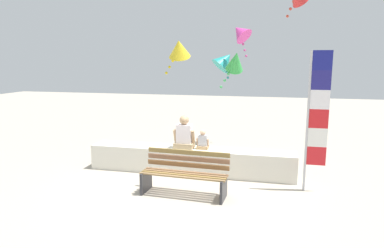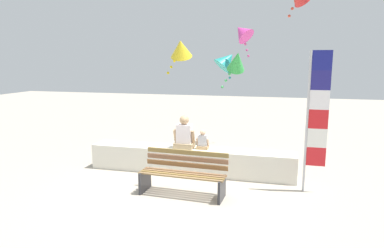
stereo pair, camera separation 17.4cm
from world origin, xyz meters
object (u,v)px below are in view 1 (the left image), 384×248
kite_yellow (179,49)px  flag_banner (315,114)px  kite_teal (225,60)px  kite_magenta (240,32)px  park_bench (185,174)px  person_child (203,141)px  person_adult (184,135)px  kite_green (235,61)px

kite_yellow → flag_banner: bearing=-37.3°
flag_banner → kite_teal: bearing=122.1°
kite_magenta → kite_teal: bearing=158.2°
park_bench → person_child: bearing=86.4°
park_bench → kite_magenta: 5.52m
flag_banner → person_adult: bearing=168.6°
flag_banner → kite_yellow: (-3.66, 2.79, 1.42)m
person_adult → kite_green: bearing=62.4°
kite_teal → kite_yellow: bearing=-138.6°
kite_magenta → kite_yellow: bearing=-152.5°
person_child → kite_yellow: (-1.19, 2.20, 2.27)m
kite_teal → kite_green: 1.47m
kite_green → kite_teal: bearing=109.6°
park_bench → person_child: size_ratio=3.84×
kite_teal → kite_magenta: (0.48, -0.19, 0.86)m
person_child → kite_green: (0.53, 1.90, 1.90)m
kite_magenta → person_adult: bearing=-107.6°
kite_teal → kite_magenta: 1.00m
person_child → kite_yellow: size_ratio=0.42×
person_adult → person_child: size_ratio=1.70×
kite_teal → kite_magenta: bearing=-21.8°
person_child → kite_green: size_ratio=0.42×
person_adult → kite_green: kite_green is taller
person_child → kite_green: kite_green is taller
kite_teal → person_child: bearing=-90.7°
person_adult → flag_banner: 3.08m
kite_teal → kite_yellow: kite_yellow is taller
person_child → kite_magenta: bearing=80.4°
person_child → kite_magenta: (0.52, 3.09, 2.78)m
kite_teal → kite_yellow: 1.67m
park_bench → person_adult: 1.53m
person_child → flag_banner: (2.47, -0.59, 0.85)m
kite_green → flag_banner: bearing=-52.1°
person_adult → kite_teal: 3.77m
kite_yellow → park_bench: bearing=-73.0°
person_child → kite_teal: 3.80m
kite_yellow → kite_magenta: 1.99m
person_child → kite_teal: bearing=89.3°
person_child → kite_green: bearing=74.4°
flag_banner → kite_magenta: 4.59m
person_child → kite_yellow: kite_yellow is taller
person_child → kite_magenta: size_ratio=0.42×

